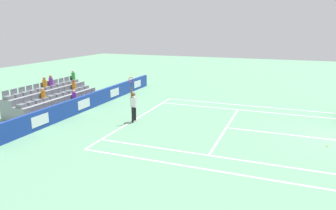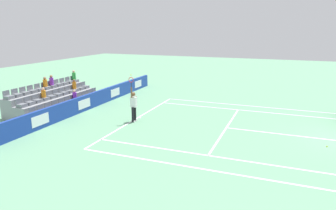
{
  "view_description": "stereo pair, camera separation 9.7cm",
  "coord_description": "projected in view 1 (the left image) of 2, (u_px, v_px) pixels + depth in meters",
  "views": [
    {
      "loc": [
        16.47,
        -3.56,
        5.46
      ],
      "look_at": [
        0.41,
        -9.74,
        1.1
      ],
      "focal_mm": 33.06,
      "sensor_mm": 36.0,
      "label": 1
    },
    {
      "loc": [
        16.44,
        -3.47,
        5.46
      ],
      "look_at": [
        0.41,
        -9.74,
        1.1
      ],
      "focal_mm": 33.06,
      "sensor_mm": 36.0,
      "label": 2
    }
  ],
  "objects": [
    {
      "name": "line_doubles_sideline_left",
      "position": [
        212.0,
        170.0,
        12.11
      ],
      "size": [
        0.1,
        11.89,
        0.01
      ],
      "primitive_type": "cube",
      "color": "white",
      "rests_on": "ground"
    },
    {
      "name": "sponsor_barrier",
      "position": [
        83.0,
        104.0,
        20.43
      ],
      "size": [
        19.71,
        0.22,
        1.04
      ],
      "color": "#193899",
      "rests_on": "ground"
    },
    {
      "name": "line_doubles_sideline_right",
      "position": [
        247.0,
        106.0,
        22.03
      ],
      "size": [
        0.1,
        11.89,
        0.01
      ],
      "primitive_type": "cube",
      "color": "white",
      "rests_on": "ground"
    },
    {
      "name": "tennis_player",
      "position": [
        134.0,
        105.0,
        18.09
      ],
      "size": [
        0.53,
        0.36,
        2.85
      ],
      "color": "black",
      "rests_on": "ground"
    },
    {
      "name": "line_centre_service",
      "position": [
        288.0,
        135.0,
        16.12
      ],
      "size": [
        0.1,
        6.4,
        0.01
      ],
      "primitive_type": "cube",
      "color": "white",
      "rests_on": "ground"
    },
    {
      "name": "loose_tennis_ball",
      "position": [
        327.0,
        146.0,
        14.49
      ],
      "size": [
        0.07,
        0.07,
        0.07
      ],
      "primitive_type": "sphere",
      "color": "#D1E533",
      "rests_on": "ground"
    },
    {
      "name": "line_singles_sideline_right",
      "position": [
        245.0,
        110.0,
        20.8
      ],
      "size": [
        0.1,
        11.89,
        0.01
      ],
      "primitive_type": "cube",
      "color": "white",
      "rests_on": "ground"
    },
    {
      "name": "line_service",
      "position": [
        226.0,
        128.0,
        17.23
      ],
      "size": [
        8.23,
        0.1,
        0.01
      ],
      "primitive_type": "cube",
      "color": "white",
      "rests_on": "ground"
    },
    {
      "name": "stadium_stand",
      "position": [
        55.0,
        100.0,
        21.24
      ],
      "size": [
        6.82,
        2.85,
        2.2
      ],
      "color": "gray",
      "rests_on": "ground"
    },
    {
      "name": "line_singles_sideline_left",
      "position": [
        219.0,
        157.0,
        13.35
      ],
      "size": [
        0.1,
        11.89,
        0.01
      ],
      "primitive_type": "cube",
      "color": "white",
      "rests_on": "ground"
    },
    {
      "name": "line_centre_mark",
      "position": [
        139.0,
        118.0,
        19.11
      ],
      "size": [
        0.1,
        0.2,
        0.01
      ],
      "primitive_type": "cube",
      "color": "white",
      "rests_on": "ground"
    },
    {
      "name": "line_baseline",
      "position": [
        138.0,
        118.0,
        19.14
      ],
      "size": [
        10.97,
        0.1,
        0.01
      ],
      "primitive_type": "cube",
      "color": "white",
      "rests_on": "ground"
    }
  ]
}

